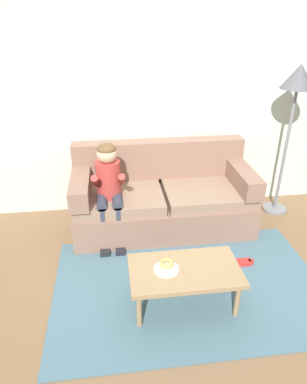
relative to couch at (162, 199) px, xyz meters
The scene contains 11 objects.
ground 0.92m from the couch, 83.91° to the right, with size 10.00×10.00×0.00m, color brown.
wall_back 1.19m from the couch, 80.66° to the left, with size 8.00×0.10×2.80m, color beige.
area_rug 1.15m from the couch, 85.29° to the right, with size 2.49×1.60×0.01m, color #476675.
couch is the anchor object (origin of this frame).
coffee_table 1.29m from the couch, 90.31° to the right, with size 0.93×0.52×0.38m.
person_child 0.72m from the couch, 161.00° to the right, with size 0.34×0.58×1.10m.
plate 1.30m from the couch, 97.17° to the right, with size 0.21×0.21×0.01m, color white.
donut 1.30m from the couch, 97.17° to the right, with size 0.12×0.12×0.04m, color beige.
donut_second 1.30m from the couch, 97.17° to the right, with size 0.12×0.12×0.04m, color tan.
toy_controller 1.16m from the couch, 51.03° to the right, with size 0.23×0.09×0.05m.
floor_lamp 1.91m from the couch, ahead, with size 0.38×0.38×1.79m.
Camera 1 is at (-0.64, -2.62, 2.26)m, focal length 32.04 mm.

